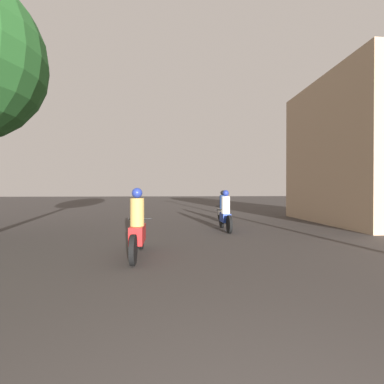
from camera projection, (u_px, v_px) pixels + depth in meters
name	position (u px, v px, depth m)	size (l,w,h in m)	color
motorcycle_red	(138.00, 229.00, 5.97)	(0.60, 2.10, 1.60)	black
motorcycle_blue	(225.00, 214.00, 9.73)	(0.60, 1.97, 1.54)	black
motorcycle_white	(223.00, 209.00, 12.56)	(0.60, 2.06, 1.52)	black
building_right_near	(371.00, 152.00, 12.11)	(5.23, 6.52, 6.70)	tan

